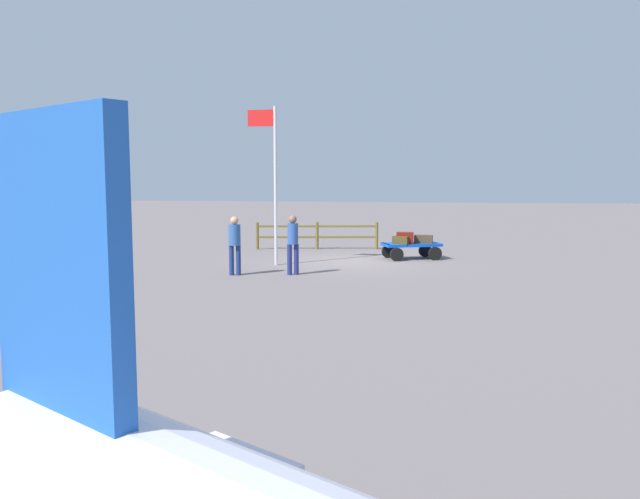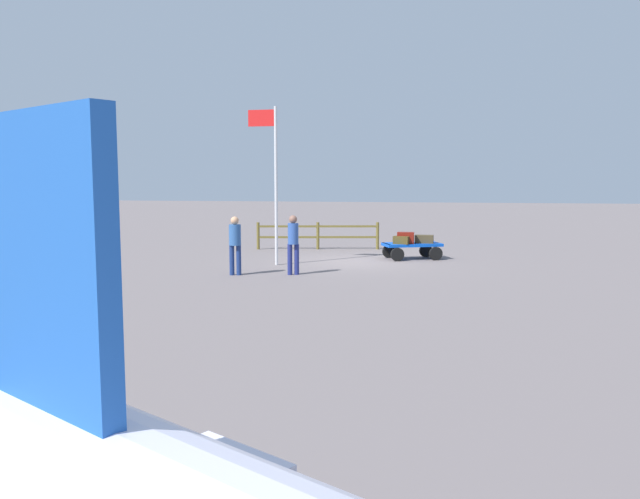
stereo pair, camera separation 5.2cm
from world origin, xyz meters
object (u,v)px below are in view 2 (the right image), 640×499
suitcase_maroon (424,239)px  worker_trailing (293,241)px  suitcase_dark (401,240)px  suitcase_grey (406,238)px  flagpole (273,172)px  worker_lead (235,241)px  luggage_cart (411,247)px

suitcase_maroon → worker_trailing: worker_trailing is taller
suitcase_dark → suitcase_grey: 0.23m
worker_trailing → flagpole: size_ratio=0.34×
worker_trailing → suitcase_dark: bearing=-125.5°
suitcase_dark → worker_trailing: (2.87, 4.02, 0.30)m
suitcase_maroon → worker_trailing: 5.78m
suitcase_grey → suitcase_dark: bearing=52.4°
worker_lead → flagpole: bearing=-101.8°
worker_lead → suitcase_grey: bearing=-135.3°
luggage_cart → suitcase_dark: suitcase_dark is taller
suitcase_maroon → flagpole: bearing=27.7°
luggage_cart → suitcase_maroon: bearing=-165.7°
suitcase_maroon → worker_lead: bearing=42.9°
suitcase_grey → worker_lead: bearing=44.7°
suitcase_maroon → worker_trailing: size_ratio=0.37×
suitcase_maroon → worker_lead: (5.26, 4.89, 0.30)m
suitcase_grey → flagpole: flagpole is taller
luggage_cart → flagpole: bearing=28.9°
suitcase_grey → worker_lead: worker_lead is taller
suitcase_maroon → suitcase_dark: bearing=32.1°
suitcase_maroon → worker_lead: 7.19m
luggage_cart → worker_lead: bearing=44.7°
worker_lead → suitcase_dark: bearing=-135.5°
suitcase_dark → worker_trailing: worker_trailing is taller
suitcase_dark → worker_trailing: size_ratio=0.34×
suitcase_maroon → suitcase_grey: (0.63, 0.30, 0.06)m
suitcase_dark → suitcase_maroon: bearing=-147.9°
suitcase_dark → worker_lead: size_ratio=0.34×
suitcase_grey → flagpole: 5.19m
suitcase_dark → worker_trailing: 4.94m
worker_trailing → flagpole: bearing=-60.5°
flagpole → suitcase_maroon: bearing=-152.3°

